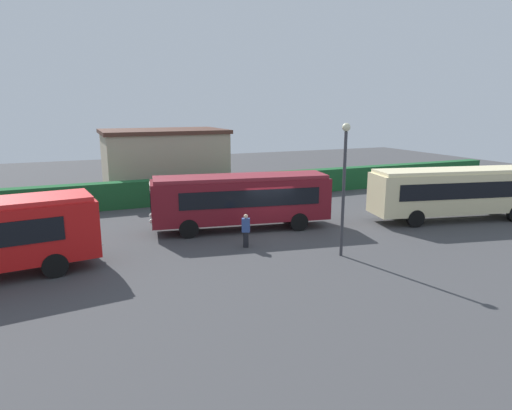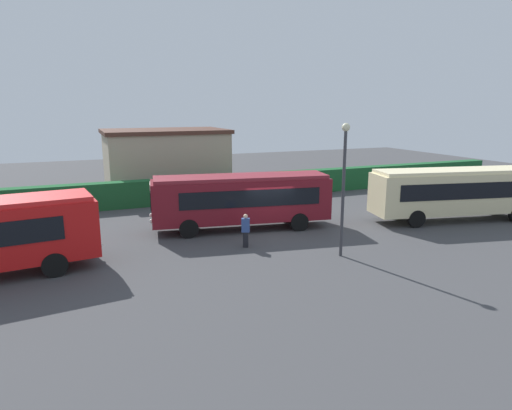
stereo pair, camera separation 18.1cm
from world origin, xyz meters
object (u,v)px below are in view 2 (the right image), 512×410
(person_right, at_px, (246,230))
(person_far, at_px, (381,202))
(bus_maroon, at_px, (241,198))
(bus_cream, at_px, (459,191))
(lamppost, at_px, (344,176))
(person_center, at_px, (0,238))

(person_right, height_order, person_far, person_far)
(person_right, bearing_deg, bus_maroon, -171.19)
(bus_cream, bearing_deg, lamppost, -151.94)
(person_far, bearing_deg, person_right, -102.91)
(person_far, bearing_deg, person_center, -117.19)
(person_far, height_order, lamppost, lamppost)
(bus_cream, height_order, lamppost, lamppost)
(bus_maroon, xyz_separation_m, lamppost, (2.55, -5.98, 1.95))
(person_right, relative_size, person_far, 0.95)
(bus_maroon, bearing_deg, person_center, 12.62)
(bus_maroon, relative_size, person_right, 6.07)
(bus_maroon, relative_size, bus_cream, 0.93)
(person_right, bearing_deg, person_far, 130.89)
(person_far, distance_m, lamppost, 9.00)
(person_center, height_order, person_far, person_center)
(person_right, relative_size, lamppost, 0.27)
(person_center, bearing_deg, bus_maroon, 107.42)
(person_center, relative_size, lamppost, 0.32)
(person_right, distance_m, person_far, 10.40)
(person_far, bearing_deg, bus_maroon, -120.57)
(bus_cream, relative_size, lamppost, 1.79)
(lamppost, bearing_deg, bus_cream, 16.10)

